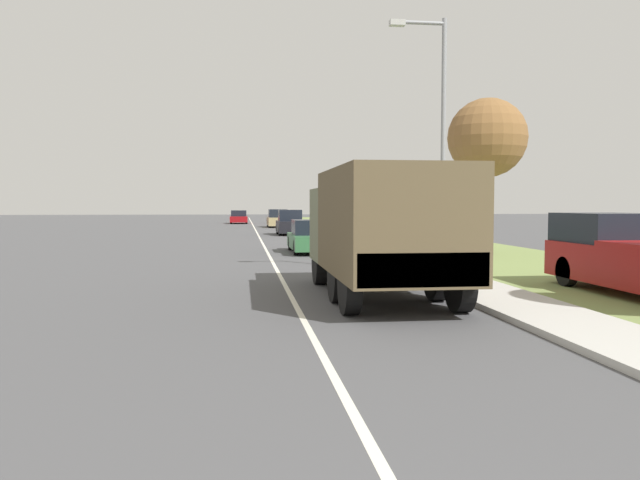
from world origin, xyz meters
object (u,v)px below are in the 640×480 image
object	(u,v)px
car_second_ahead	(290,224)
car_fourth_ahead	(239,218)
car_third_ahead	(278,219)
pickup_truck	(638,257)
lamp_post	(437,123)
military_truck	(382,226)
car_nearest_ahead	(312,238)

from	to	relation	value
car_second_ahead	car_fourth_ahead	xyz separation A→B (m)	(-3.64, 25.97, -0.11)
car_third_ahead	pickup_truck	distance (m)	44.43
car_fourth_ahead	lamp_post	size ratio (longest dim) A/B	0.60
car_second_ahead	lamp_post	xyz separation A→B (m)	(2.35, -25.29, 3.70)
military_truck	lamp_post	distance (m)	5.56
car_fourth_ahead	pickup_truck	size ratio (longest dim) A/B	0.78
car_fourth_ahead	lamp_post	bearing A→B (deg)	-83.33
car_fourth_ahead	lamp_post	distance (m)	51.75
car_nearest_ahead	pickup_truck	bearing A→B (deg)	-66.35
car_fourth_ahead	car_nearest_ahead	bearing A→B (deg)	-85.37
car_nearest_ahead	car_second_ahead	size ratio (longest dim) A/B	1.09
pickup_truck	lamp_post	world-z (taller)	lamp_post
military_truck	car_third_ahead	bearing A→B (deg)	89.77
pickup_truck	lamp_post	size ratio (longest dim) A/B	0.77
car_nearest_ahead	pickup_truck	xyz separation A→B (m)	(6.03, -13.77, 0.24)
military_truck	car_third_ahead	world-z (taller)	military_truck
pickup_truck	military_truck	bearing A→B (deg)	176.35
car_second_ahead	car_fourth_ahead	size ratio (longest dim) A/B	0.94
military_truck	pickup_truck	size ratio (longest dim) A/B	1.22
car_third_ahead	military_truck	bearing A→B (deg)	-90.23
car_second_ahead	car_third_ahead	world-z (taller)	car_second_ahead
pickup_truck	lamp_post	xyz separation A→B (m)	(-3.43, 4.42, 3.58)
military_truck	pickup_truck	distance (m)	6.02
car_third_ahead	pickup_truck	xyz separation A→B (m)	(5.79, -44.05, 0.15)
car_third_ahead	car_second_ahead	bearing A→B (deg)	-89.97
car_nearest_ahead	car_fourth_ahead	xyz separation A→B (m)	(-3.39, 41.92, 0.01)
military_truck	car_nearest_ahead	bearing A→B (deg)	90.27
lamp_post	pickup_truck	bearing A→B (deg)	-52.22
car_second_ahead	lamp_post	bearing A→B (deg)	-84.69
car_nearest_ahead	car_second_ahead	xyz separation A→B (m)	(0.25, 15.95, 0.12)
car_fourth_ahead	lamp_post	xyz separation A→B (m)	(5.99, -51.26, 3.81)
car_third_ahead	car_fourth_ahead	world-z (taller)	car_third_ahead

